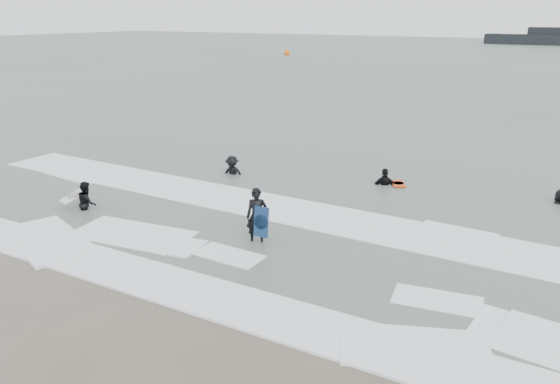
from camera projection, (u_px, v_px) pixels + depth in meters
The scene contains 11 objects.
ground at pixel (189, 278), 15.08m from camera, with size 320.00×320.00×0.00m, color brown.
sea at pixel (536, 62), 80.61m from camera, with size 320.00×320.00×0.00m, color #47544C.
surfer_centre at pixel (257, 243), 17.38m from camera, with size 0.68×0.44×1.86m, color black.
surfer_wading at pixel (88, 210), 20.34m from camera, with size 0.80×0.62×1.65m, color black.
surfer_breaker at pixel (232, 176), 24.61m from camera, with size 1.14×0.65×1.76m, color black.
surfer_right_near at pixel (385, 186), 23.17m from camera, with size 1.12×0.46×1.91m, color black.
surfer_right_far at pixel (560, 205), 20.89m from camera, with size 0.86×0.56×1.76m, color black.
surf_foam at pixel (260, 233), 18.10m from camera, with size 30.03×9.06×0.09m.
bodyboards at pixel (251, 198), 20.07m from camera, with size 10.24×9.99×1.25m.
buoy at pixel (287, 53), 94.16m from camera, with size 1.00×1.00×1.65m.
vessel_horizon at pixel (552, 39), 123.30m from camera, with size 28.44×5.08×3.86m.
Camera 1 is at (9.06, -10.43, 6.98)m, focal length 35.00 mm.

